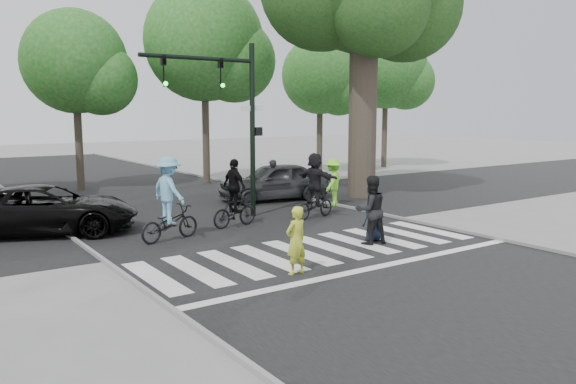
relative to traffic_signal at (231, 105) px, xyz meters
name	(u,v)px	position (x,y,z in m)	size (l,w,h in m)	color
ground	(339,258)	(-0.35, -6.20, -3.90)	(120.00, 120.00, 0.00)	gray
road_stem	(241,225)	(-0.35, -1.20, -3.90)	(10.00, 70.00, 0.01)	black
road_cross	(200,212)	(-0.35, 1.80, -3.89)	(70.00, 10.00, 0.01)	black
curb_left	(82,244)	(-5.40, -1.20, -3.85)	(0.10, 70.00, 0.10)	gray
curb_right	(357,209)	(4.70, -1.20, -3.85)	(0.10, 70.00, 0.10)	gray
crosswalk	(323,252)	(-0.35, -5.54, -3.89)	(10.00, 3.85, 0.01)	silver
traffic_signal	(231,105)	(0.00, 0.00, 0.00)	(4.45, 0.29, 6.00)	black
bg_tree_2	(81,66)	(-2.11, 10.42, 1.88)	(5.04, 4.80, 8.40)	brown
bg_tree_3	(212,46)	(3.95, 9.07, 3.04)	(6.30, 6.00, 10.20)	brown
bg_tree_4	(325,79)	(11.88, 9.93, 1.73)	(4.83, 4.60, 8.15)	brown
bg_tree_5	(391,71)	(17.92, 10.50, 2.46)	(5.67, 5.40, 9.30)	brown
pedestrian_woman	(296,241)	(-2.10, -6.77, -3.11)	(0.57, 0.38, 1.58)	gold
pedestrian_child	(374,217)	(1.68, -5.30, -3.20)	(0.69, 0.45, 1.40)	black
pedestrian_adult	(371,210)	(1.35, -5.51, -2.93)	(0.94, 0.73, 1.93)	black
cyclist_left	(169,204)	(-3.11, -1.94, -2.85)	(2.02, 1.38, 2.43)	black
cyclist_mid	(235,199)	(-0.62, -1.29, -3.00)	(1.74, 1.07, 2.20)	black
cyclist_right	(315,189)	(2.43, -1.53, -2.88)	(1.90, 1.76, 2.29)	black
car_suv	(46,210)	(-5.83, 1.05, -3.16)	(2.47, 5.35, 1.49)	black
car_grey	(274,181)	(3.48, 2.67, -3.11)	(1.87, 4.65, 1.59)	#353639
bystander_hivis	(333,182)	(4.62, 0.17, -2.96)	(1.21, 0.70, 1.87)	#89FF37
bystander_dark	(272,181)	(3.23, 2.42, -3.03)	(0.63, 0.42, 1.74)	black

